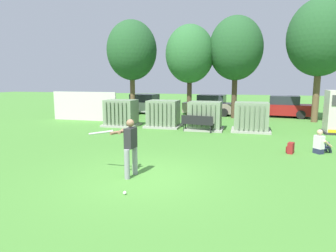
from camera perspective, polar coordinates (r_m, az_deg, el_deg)
ground_plane at (r=9.08m, az=-5.02°, el=-9.67°), size 96.00×96.00×0.00m
fence_panel at (r=21.70m, az=-15.72°, el=3.68°), size 4.80×0.12×2.00m
transformer_west at (r=18.65m, az=-8.97°, el=2.42°), size 2.10×1.70×1.62m
transformer_mid_west at (r=18.00m, az=-0.90°, el=2.30°), size 2.10×1.70×1.62m
transformer_mid_east at (r=17.14m, az=7.09°, el=1.89°), size 2.10×1.70×1.62m
transformer_east at (r=17.12m, az=15.66°, el=1.61°), size 2.10×1.70×1.62m
park_bench at (r=16.38m, az=5.64°, el=0.69°), size 1.84×0.67×0.92m
batter at (r=8.92m, az=-7.48°, el=-3.55°), size 1.62×0.73×1.74m
sports_ball at (r=7.82m, az=-8.29°, el=-12.56°), size 0.09×0.09×0.09m
seated_spectator at (r=13.15m, az=27.23°, el=-3.07°), size 0.77×0.69×0.96m
backpack at (r=12.65m, az=22.41°, el=-3.94°), size 0.34×0.37×0.44m
tree_left at (r=23.88m, az=-6.94°, el=14.14°), size 3.85×3.85×7.36m
tree_center_left at (r=22.54m, az=4.20°, el=13.55°), size 3.57×3.57×6.82m
tree_center_right at (r=22.66m, az=12.87°, el=14.25°), size 3.85×3.85×7.35m
tree_right at (r=22.45m, az=27.18°, el=14.81°), size 4.22×4.22×8.07m
parked_car_leftmost at (r=27.53m, az=-15.51°, el=4.25°), size 4.34×2.21×1.62m
parked_car_left_of_center at (r=25.32m, az=-4.73°, el=4.15°), size 4.36×2.25×1.62m
parked_car_right_of_center at (r=24.41m, az=8.08°, el=3.91°), size 4.33×2.19×1.62m
parked_car_rightmost at (r=24.42m, az=21.10°, el=3.40°), size 4.35×2.23×1.62m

